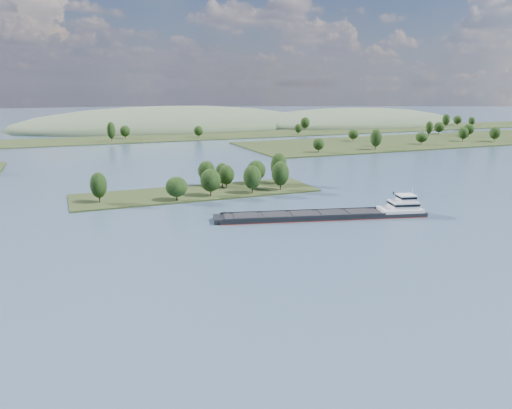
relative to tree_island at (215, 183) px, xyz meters
name	(u,v)px	position (x,y,z in m)	size (l,w,h in m)	color
ground	(249,233)	(-7.70, -59.09, -4.17)	(1800.00, 1800.00, 0.00)	#3A5365
tree_island	(215,183)	(0.00, 0.00, 0.00)	(100.00, 32.36, 14.94)	#232F15
right_bank	(440,139)	(224.14, 120.52, -3.20)	(320.00, 90.00, 15.71)	#232F15
back_shoreline	(135,138)	(-0.61, 220.67, -3.51)	(900.00, 60.00, 16.60)	#232F15
hill_east	(353,124)	(252.30, 290.91, -4.17)	(260.00, 140.00, 36.00)	#47593D
hill_west	(172,127)	(52.30, 320.91, -4.17)	(320.00, 160.00, 44.00)	#47593D
cargo_barge	(336,214)	(26.25, -53.36, -2.93)	(72.42, 25.39, 9.80)	black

